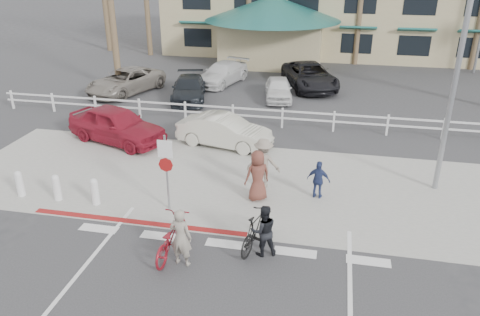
% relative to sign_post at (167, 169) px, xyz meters
% --- Properties ---
extents(ground, '(140.00, 140.00, 0.00)m').
position_rel_sign_post_xyz_m(ground, '(2.30, -2.20, -1.45)').
color(ground, '#333335').
extents(bike_path, '(12.00, 16.00, 0.01)m').
position_rel_sign_post_xyz_m(bike_path, '(2.30, -4.20, -1.45)').
color(bike_path, '#333335').
rests_on(bike_path, ground).
extents(sidewalk_plaza, '(22.00, 7.00, 0.01)m').
position_rel_sign_post_xyz_m(sidewalk_plaza, '(2.30, 2.30, -1.44)').
color(sidewalk_plaza, gray).
rests_on(sidewalk_plaza, ground).
extents(cross_street, '(40.00, 5.00, 0.01)m').
position_rel_sign_post_xyz_m(cross_street, '(2.30, 6.30, -1.45)').
color(cross_street, '#333335').
rests_on(cross_street, ground).
extents(parking_lot, '(50.00, 16.00, 0.01)m').
position_rel_sign_post_xyz_m(parking_lot, '(2.30, 15.80, -1.45)').
color(parking_lot, '#333335').
rests_on(parking_lot, ground).
extents(curb_red, '(7.00, 0.25, 0.02)m').
position_rel_sign_post_xyz_m(curb_red, '(-0.70, -1.00, -1.44)').
color(curb_red, maroon).
rests_on(curb_red, ground).
extents(rail_fence, '(29.40, 0.16, 1.00)m').
position_rel_sign_post_xyz_m(rail_fence, '(2.80, 8.30, -0.95)').
color(rail_fence, silver).
rests_on(rail_fence, ground).
extents(sign_post, '(0.50, 0.10, 2.90)m').
position_rel_sign_post_xyz_m(sign_post, '(0.00, 0.00, 0.00)').
color(sign_post, gray).
rests_on(sign_post, ground).
extents(bollard_0, '(0.26, 0.26, 0.95)m').
position_rel_sign_post_xyz_m(bollard_0, '(-2.50, -0.20, -0.97)').
color(bollard_0, silver).
rests_on(bollard_0, ground).
extents(bollard_1, '(0.26, 0.26, 0.95)m').
position_rel_sign_post_xyz_m(bollard_1, '(-3.90, -0.20, -0.97)').
color(bollard_1, silver).
rests_on(bollard_1, ground).
extents(bollard_2, '(0.26, 0.26, 0.95)m').
position_rel_sign_post_xyz_m(bollard_2, '(-5.30, -0.20, -0.97)').
color(bollard_2, silver).
rests_on(bollard_2, ground).
extents(streetlight_0, '(0.60, 2.00, 9.00)m').
position_rel_sign_post_xyz_m(streetlight_0, '(8.80, 3.30, 3.05)').
color(streetlight_0, gray).
rests_on(streetlight_0, ground).
extents(bike_red, '(0.83, 2.11, 1.09)m').
position_rel_sign_post_xyz_m(bike_red, '(0.90, -2.34, -0.91)').
color(bike_red, maroon).
rests_on(bike_red, ground).
extents(rider_red, '(0.66, 0.48, 1.69)m').
position_rel_sign_post_xyz_m(rider_red, '(1.34, -2.72, -0.60)').
color(rider_red, gray).
rests_on(rider_red, ground).
extents(bike_black, '(1.02, 1.95, 1.13)m').
position_rel_sign_post_xyz_m(bike_black, '(3.16, -1.55, -0.88)').
color(bike_black, black).
rests_on(bike_black, ground).
extents(rider_black, '(0.90, 0.81, 1.52)m').
position_rel_sign_post_xyz_m(rider_black, '(3.42, -1.82, -0.69)').
color(rider_black, black).
rests_on(rider_black, ground).
extents(pedestrian_a, '(1.21, 0.74, 1.83)m').
position_rel_sign_post_xyz_m(pedestrian_a, '(2.76, 2.21, -0.54)').
color(pedestrian_a, gray).
rests_on(pedestrian_a, ground).
extents(pedestrian_child, '(0.85, 0.48, 1.36)m').
position_rel_sign_post_xyz_m(pedestrian_child, '(4.73, 1.75, -0.77)').
color(pedestrian_child, navy).
rests_on(pedestrian_child, ground).
extents(pedestrian_b, '(1.04, 0.94, 1.78)m').
position_rel_sign_post_xyz_m(pedestrian_b, '(2.72, 1.22, -0.56)').
color(pedestrian_b, brown).
rests_on(pedestrian_b, ground).
extents(car_white_sedan, '(4.29, 2.23, 1.35)m').
position_rel_sign_post_xyz_m(car_white_sedan, '(0.52, 5.63, -0.78)').
color(car_white_sedan, beige).
rests_on(car_white_sedan, ground).
extents(car_red_compact, '(4.98, 3.28, 1.58)m').
position_rel_sign_post_xyz_m(car_red_compact, '(-4.21, 5.14, -0.66)').
color(car_red_compact, maroon).
rests_on(car_red_compact, ground).
extents(lot_car_0, '(3.90, 5.58, 1.42)m').
position_rel_sign_post_xyz_m(lot_car_0, '(-7.06, 12.34, -0.74)').
color(lot_car_0, gray).
rests_on(lot_car_0, ground).
extents(lot_car_1, '(2.80, 4.70, 1.28)m').
position_rel_sign_post_xyz_m(lot_car_1, '(-3.01, 11.77, -0.81)').
color(lot_car_1, black).
rests_on(lot_car_1, ground).
extents(lot_car_2, '(2.00, 3.77, 1.22)m').
position_rel_sign_post_xyz_m(lot_car_2, '(1.91, 12.89, -0.84)').
color(lot_car_2, white).
rests_on(lot_car_2, ground).
extents(lot_car_4, '(3.05, 4.85, 1.31)m').
position_rel_sign_post_xyz_m(lot_car_4, '(-1.99, 15.52, -0.80)').
color(lot_car_4, silver).
rests_on(lot_car_4, ground).
extents(lot_car_5, '(4.21, 5.90, 1.49)m').
position_rel_sign_post_xyz_m(lot_car_5, '(3.46, 15.65, -0.70)').
color(lot_car_5, black).
rests_on(lot_car_5, ground).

